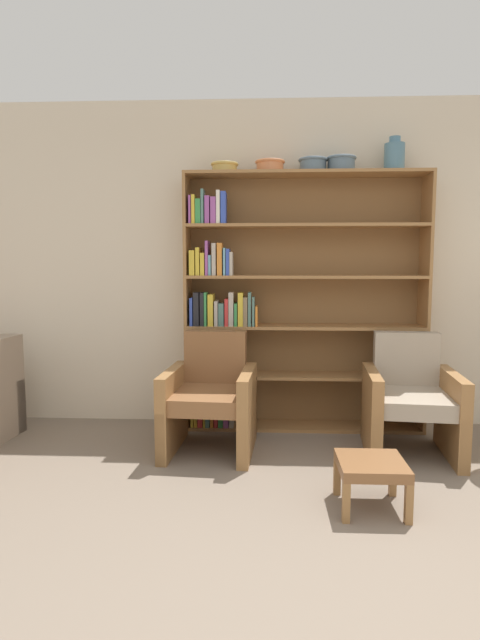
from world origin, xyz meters
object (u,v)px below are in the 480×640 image
Objects in this scene: footstool at (371,469)px; bowl_terracotta at (270,166)px; vase_tall at (394,156)px; armchair_cushioned at (410,401)px; armchair_leather at (211,398)px; bowl_copper at (341,163)px; bowl_brass at (225,167)px; bookshelf at (281,306)px; bowl_cream at (313,164)px.

bowl_terracotta is at bearing 111.82° from footstool.
vase_tall reaches higher than armchair_cushioned.
bowl_terracotta is at bearing 180.00° from vase_tall.
vase_tall is 2.39m from armchair_leather.
bowl_copper is at bearing 89.78° from footstool.
vase_tall reaches higher than bowl_brass.
bowl_copper reaches higher than bowl_brass.
bookshelf is 2.45× the size of armchair_leather.
footstool is (-0.47, -0.88, -0.16)m from armchair_cushioned.
bowl_terracotta is (-0.10, -0.02, 1.13)m from bookshelf.
bowl_terracotta reaches higher than armchair_leather.
vase_tall is 0.31× the size of armchair_cushioned.
bookshelf is at bearing 2.26° from bowl_brass.
vase_tall is 1.92m from armchair_cushioned.
bowl_terracotta is 1.00× the size of bowl_copper.
bowl_terracotta is 0.28× the size of armchair_leather.
bowl_cream is at bearing -142.09° from armchair_leather.
armchair_cushioned is at bearing 62.22° from footstool.
bowl_brass is at bearing 180.00° from bowl_cream.
bowl_copper is (0.47, -0.02, 1.15)m from bookshelf.
bowl_terracotta is 1.91m from armchair_leather.
vase_tall reaches higher than armchair_leather.
bowl_cream is at bearing 180.00° from bowl_copper.
bowl_cream is 0.87× the size of vase_tall.
vase_tall is at bearing -155.80° from armchair_leather.
bookshelf is 1.14m from bowl_terracotta.
bowl_terracotta is 2.47m from footstool.
bowl_cream is (0.71, 0.00, 0.02)m from bowl_brass.
bowl_cream reaches higher than bowl_brass.
bowl_brass is 0.94m from bowl_copper.
bookshelf is at bearing 178.80° from vase_tall.
armchair_leather is 1.00× the size of armchair_cushioned.
bowl_terracotta is at bearing 180.00° from bowl_copper.
bowl_cream is (0.34, 0.00, 0.01)m from bowl_terracotta.
bowl_cream reaches higher than armchair_cushioned.
bowl_brass is at bearing -93.48° from armchair_leather.
bowl_terracotta reaches higher than bookshelf.
armchair_cushioned is at bearing -37.52° from bowl_cream.
bowl_copper reaches higher than armchair_leather.
footstool is at bearing -68.18° from bowl_terracotta.
bowl_terracotta is at bearing -169.67° from bookshelf.
bowl_cream is at bearing -31.94° from armchair_cushioned.
vase_tall is at bearing -80.00° from armchair_cushioned.
bookshelf is at bearing -24.84° from armchair_cushioned.
footstool is at bearing 142.53° from armchair_leather.
armchair_cushioned is at bearing -85.57° from vase_tall.
bowl_copper is at bearing -2.27° from bookshelf.
bowl_cream is at bearing 180.00° from vase_tall.
bowl_brass is 1.36m from vase_tall.
vase_tall reaches higher than footstool.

